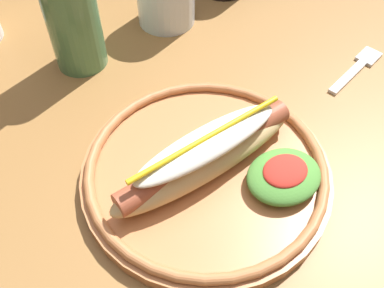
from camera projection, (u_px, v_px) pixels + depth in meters
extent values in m
cube|color=olive|center=(146.00, 140.00, 0.57)|extent=(1.44, 1.02, 0.04)
cylinder|color=olive|center=(279.00, 41.00, 1.29)|extent=(0.06, 0.06, 0.70)
cylinder|color=#B77042|center=(206.00, 173.00, 0.50)|extent=(0.28, 0.28, 0.02)
torus|color=#B77042|center=(206.00, 167.00, 0.49)|extent=(0.27, 0.27, 0.01)
ellipsoid|color=tan|center=(206.00, 159.00, 0.48)|extent=(0.24, 0.07, 0.04)
cylinder|color=#9E4C33|center=(207.00, 154.00, 0.47)|extent=(0.22, 0.04, 0.03)
ellipsoid|color=silver|center=(207.00, 143.00, 0.46)|extent=(0.18, 0.06, 0.02)
cylinder|color=yellow|center=(207.00, 137.00, 0.45)|extent=(0.19, 0.02, 0.01)
ellipsoid|color=#4C8C38|center=(284.00, 176.00, 0.47)|extent=(0.09, 0.07, 0.02)
ellipsoid|color=red|center=(285.00, 171.00, 0.46)|extent=(0.05, 0.04, 0.01)
cube|color=silver|center=(348.00, 77.00, 0.61)|extent=(0.09, 0.03, 0.00)
cube|color=silver|center=(369.00, 57.00, 0.64)|extent=(0.04, 0.03, 0.00)
cylinder|color=#4C7F51|center=(71.00, 10.00, 0.57)|extent=(0.07, 0.07, 0.17)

